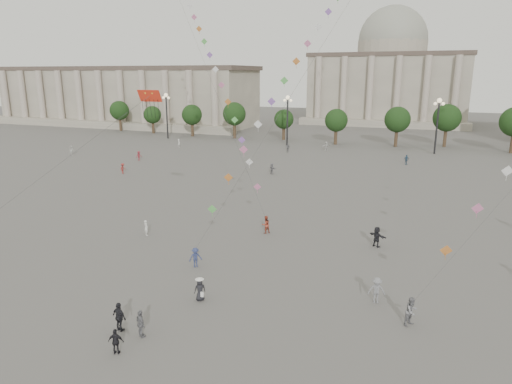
% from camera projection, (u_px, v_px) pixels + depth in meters
% --- Properties ---
extents(ground, '(360.00, 360.00, 0.00)m').
position_uv_depth(ground, '(187.00, 305.00, 30.75)').
color(ground, '#504D4B').
rests_on(ground, ground).
extents(hall_west, '(84.00, 26.22, 17.20)m').
position_uv_depth(hall_west, '(124.00, 96.00, 139.63)').
color(hall_west, gray).
rests_on(hall_west, ground).
extents(hall_central, '(48.30, 34.30, 35.50)m').
position_uv_depth(hall_central, '(390.00, 76.00, 143.71)').
color(hall_central, gray).
rests_on(hall_central, ground).
extents(tree_row, '(137.12, 5.12, 8.00)m').
position_uv_depth(tree_row, '(364.00, 119.00, 99.74)').
color(tree_row, '#392B1C').
rests_on(tree_row, ground).
extents(lamp_post_far_west, '(2.00, 0.90, 10.65)m').
position_uv_depth(lamp_post_far_west, '(166.00, 107.00, 107.82)').
color(lamp_post_far_west, '#262628').
rests_on(lamp_post_far_west, ground).
extents(lamp_post_mid_west, '(2.00, 0.90, 10.65)m').
position_uv_depth(lamp_post_mid_west, '(288.00, 111.00, 97.30)').
color(lamp_post_mid_west, '#262628').
rests_on(lamp_post_mid_west, ground).
extents(lamp_post_mid_east, '(2.00, 0.90, 10.65)m').
position_uv_depth(lamp_post_mid_east, '(438.00, 116.00, 86.77)').
color(lamp_post_mid_east, '#262628').
rests_on(lamp_post_mid_east, ground).
extents(person_crowd_0, '(1.06, 0.91, 1.70)m').
position_uv_depth(person_crowd_0, '(406.00, 160.00, 78.06)').
color(person_crowd_0, '#2F4D6A').
rests_on(person_crowd_0, ground).
extents(person_crowd_1, '(1.07, 0.97, 1.79)m').
position_uv_depth(person_crowd_1, '(72.00, 150.00, 87.13)').
color(person_crowd_1, silver).
rests_on(person_crowd_1, ground).
extents(person_crowd_2, '(1.09, 1.26, 1.69)m').
position_uv_depth(person_crowd_2, '(139.00, 156.00, 81.63)').
color(person_crowd_2, maroon).
rests_on(person_crowd_2, ground).
extents(person_crowd_3, '(1.79, 1.33, 1.88)m').
position_uv_depth(person_crowd_3, '(377.00, 237.00, 40.90)').
color(person_crowd_3, black).
rests_on(person_crowd_3, ground).
extents(person_crowd_4, '(1.47, 1.66, 1.82)m').
position_uv_depth(person_crowd_4, '(326.00, 146.00, 92.16)').
color(person_crowd_4, silver).
rests_on(person_crowd_4, ground).
extents(person_crowd_6, '(1.32, 0.96, 1.83)m').
position_uv_depth(person_crowd_6, '(377.00, 290.00, 30.87)').
color(person_crowd_6, slate).
rests_on(person_crowd_6, ground).
extents(person_crowd_10, '(0.70, 0.75, 1.72)m').
position_uv_depth(person_crowd_10, '(179.00, 143.00, 96.47)').
color(person_crowd_10, white).
rests_on(person_crowd_10, ground).
extents(person_crowd_12, '(1.56, 1.36, 1.70)m').
position_uv_depth(person_crowd_12, '(272.00, 169.00, 70.63)').
color(person_crowd_12, slate).
rests_on(person_crowd_12, ground).
extents(person_crowd_13, '(0.67, 0.63, 1.54)m').
position_uv_depth(person_crowd_13, '(146.00, 228.00, 43.77)').
color(person_crowd_13, silver).
rests_on(person_crowd_13, ground).
extents(person_crowd_16, '(1.08, 0.55, 1.76)m').
position_uv_depth(person_crowd_16, '(288.00, 148.00, 90.20)').
color(person_crowd_16, slate).
rests_on(person_crowd_16, ground).
extents(person_crowd_17, '(0.63, 1.07, 1.63)m').
position_uv_depth(person_crowd_17, '(123.00, 168.00, 70.94)').
color(person_crowd_17, maroon).
rests_on(person_crowd_17, ground).
extents(tourist_1, '(1.16, 0.68, 1.85)m').
position_uv_depth(tourist_1, '(119.00, 317.00, 27.44)').
color(tourist_1, black).
rests_on(tourist_1, ground).
extents(tourist_3, '(1.08, 0.89, 1.73)m').
position_uv_depth(tourist_3, '(141.00, 324.00, 26.82)').
color(tourist_3, slate).
rests_on(tourist_3, ground).
extents(tourist_4, '(0.96, 0.62, 1.51)m').
position_uv_depth(tourist_4, '(116.00, 342.00, 25.23)').
color(tourist_4, black).
rests_on(tourist_4, ground).
extents(kite_flyer_0, '(1.06, 1.09, 1.76)m').
position_uv_depth(kite_flyer_0, '(266.00, 224.00, 44.41)').
color(kite_flyer_0, '#9F3E2B').
rests_on(kite_flyer_0, ground).
extents(kite_flyer_1, '(1.20, 1.15, 1.64)m').
position_uv_depth(kite_flyer_1, '(195.00, 257.00, 36.62)').
color(kite_flyer_1, navy).
rests_on(kite_flyer_1, ground).
extents(kite_flyer_2, '(1.09, 1.14, 1.86)m').
position_uv_depth(kite_flyer_2, '(411.00, 311.00, 28.09)').
color(kite_flyer_2, slate).
rests_on(kite_flyer_2, ground).
extents(hat_person, '(0.92, 0.89, 1.69)m').
position_uv_depth(hat_person, '(200.00, 289.00, 31.20)').
color(hat_person, black).
rests_on(hat_person, ground).
extents(dragon_kite, '(7.29, 5.86, 20.31)m').
position_uv_depth(dragon_kite, '(148.00, 105.00, 39.36)').
color(dragon_kite, red).
rests_on(dragon_kite, ground).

